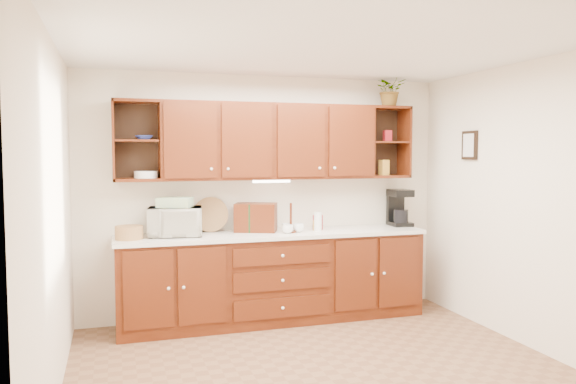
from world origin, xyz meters
TOP-DOWN VIEW (x-y plane):
  - floor at (0.00, 0.00)m, footprint 4.00×4.00m
  - ceiling at (0.00, 0.00)m, footprint 4.00×4.00m
  - back_wall at (0.00, 1.75)m, footprint 4.00×0.00m
  - left_wall at (-2.00, 0.00)m, footprint 0.00×3.50m
  - right_wall at (2.00, 0.00)m, footprint 0.00×3.50m
  - base_cabinets at (0.00, 1.45)m, footprint 3.20×0.60m
  - countertop at (0.00, 1.44)m, footprint 3.24×0.64m
  - upper_cabinets at (0.01, 1.59)m, footprint 3.20×0.33m
  - undercabinet_light at (0.00, 1.53)m, footprint 0.40×0.05m
  - framed_picture at (1.98, 0.90)m, footprint 0.03×0.24m
  - wicker_basket at (-1.46, 1.41)m, footprint 0.34×0.34m
  - microwave at (-1.01, 1.49)m, footprint 0.57×0.42m
  - towel_stack at (-1.01, 1.49)m, footprint 0.39×0.34m
  - wine_bottle at (-0.25, 1.49)m, footprint 0.07×0.07m
  - woven_tray at (-0.62, 1.69)m, footprint 0.38×0.16m
  - bread_box at (-0.16, 1.57)m, footprint 0.50×0.41m
  - mug_tree at (0.17, 1.40)m, footprint 0.27×0.27m
  - canister_red at (0.52, 1.52)m, footprint 0.11×0.11m
  - canister_white at (0.48, 1.42)m, footprint 0.10×0.10m
  - canister_yellow at (0.49, 1.45)m, footprint 0.11×0.11m
  - coffee_maker at (1.52, 1.56)m, footprint 0.24×0.30m
  - bowl_stack at (-1.30, 1.56)m, footprint 0.20×0.20m
  - plate_stack at (-1.28, 1.58)m, footprint 0.27×0.27m
  - pantry_box_yellow at (1.33, 1.56)m, footprint 0.11×0.09m
  - pantry_box_red at (1.37, 1.57)m, footprint 0.09×0.08m
  - potted_plant at (1.39, 1.54)m, footprint 0.38×0.34m

SIDE VIEW (x-z plane):
  - floor at x=0.00m, z-range 0.00..0.00m
  - base_cabinets at x=0.00m, z-range 0.00..0.90m
  - countertop at x=0.00m, z-range 0.90..0.94m
  - woven_tray at x=-0.62m, z-range 0.77..1.13m
  - mug_tree at x=0.17m, z-range 0.83..1.14m
  - canister_yellow at x=0.49m, z-range 0.94..1.05m
  - wicker_basket at x=-1.46m, z-range 0.94..1.07m
  - canister_red at x=0.52m, z-range 0.94..1.10m
  - canister_white at x=0.48m, z-range 0.94..1.14m
  - microwave at x=-1.01m, z-range 0.94..1.23m
  - wine_bottle at x=-0.25m, z-range 0.94..1.24m
  - bread_box at x=-0.16m, z-range 0.94..1.24m
  - coffee_maker at x=1.52m, z-range 0.93..1.35m
  - towel_stack at x=-1.01m, z-range 1.23..1.33m
  - back_wall at x=0.00m, z-range -0.70..3.30m
  - left_wall at x=-2.00m, z-range -0.45..3.05m
  - right_wall at x=2.00m, z-range -0.45..3.05m
  - undercabinet_light at x=0.00m, z-range 1.46..1.48m
  - plate_stack at x=-1.28m, z-range 1.52..1.59m
  - pantry_box_yellow at x=1.33m, z-range 1.52..1.69m
  - framed_picture at x=1.98m, z-range 1.70..2.00m
  - upper_cabinets at x=0.01m, z-range 1.49..2.29m
  - bowl_stack at x=-1.30m, z-range 1.90..1.94m
  - pantry_box_red at x=1.37m, z-range 1.90..2.02m
  - potted_plant at x=1.39m, z-range 2.29..2.66m
  - ceiling at x=0.00m, z-range 2.60..2.60m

